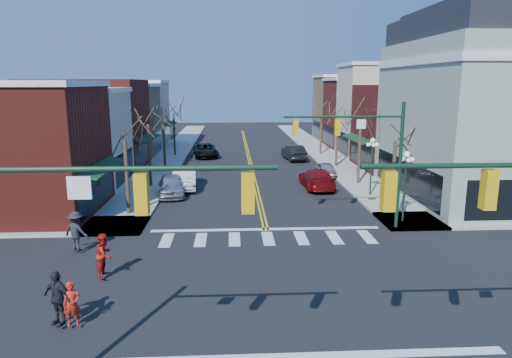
{
  "coord_description": "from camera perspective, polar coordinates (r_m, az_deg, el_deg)",
  "views": [
    {
      "loc": [
        -1.88,
        -16.99,
        8.17
      ],
      "look_at": [
        -0.53,
        8.47,
        2.8
      ],
      "focal_mm": 32.0,
      "sensor_mm": 36.0,
      "label": 1
    }
  ],
  "objects": [
    {
      "name": "ground",
      "position": [
        18.95,
        3.04,
        -13.67
      ],
      "size": [
        160.0,
        160.0,
        0.0
      ],
      "primitive_type": "plane",
      "color": "black",
      "rests_on": "ground"
    },
    {
      "name": "sidewalk_left",
      "position": [
        38.49,
        -13.26,
        -0.57
      ],
      "size": [
        3.5,
        70.0,
        0.15
      ],
      "primitive_type": "cube",
      "color": "#9E9B93",
      "rests_on": "ground"
    },
    {
      "name": "sidewalk_right",
      "position": [
        39.33,
        12.71,
        -0.28
      ],
      "size": [
        3.5,
        70.0,
        0.15
      ],
      "primitive_type": "cube",
      "color": "#9E9B93",
      "rests_on": "ground"
    },
    {
      "name": "bldg_left_brick_a",
      "position": [
        32.08,
        -28.18,
        3.01
      ],
      "size": [
        10.0,
        8.5,
        8.0
      ],
      "primitive_type": "cube",
      "color": "maroon",
      "rests_on": "ground"
    },
    {
      "name": "bldg_left_stucco_a",
      "position": [
        39.2,
        -23.43,
        4.44
      ],
      "size": [
        10.0,
        7.0,
        7.5
      ],
      "primitive_type": "cube",
      "color": "beige",
      "rests_on": "ground"
    },
    {
      "name": "bldg_left_brick_b",
      "position": [
        46.69,
        -20.12,
        6.36
      ],
      "size": [
        10.0,
        9.0,
        8.5
      ],
      "primitive_type": "cube",
      "color": "maroon",
      "rests_on": "ground"
    },
    {
      "name": "bldg_left_tan",
      "position": [
        54.64,
        -17.6,
        6.87
      ],
      "size": [
        10.0,
        7.5,
        7.8
      ],
      "primitive_type": "cube",
      "color": "#A17D59",
      "rests_on": "ground"
    },
    {
      "name": "bldg_left_stucco_b",
      "position": [
        62.14,
        -15.84,
        7.7
      ],
      "size": [
        10.0,
        8.0,
        8.2
      ],
      "primitive_type": "cube",
      "color": "beige",
      "rests_on": "ground"
    },
    {
      "name": "bldg_right_brick_a",
      "position": [
        46.33,
        19.12,
        6.08
      ],
      "size": [
        10.0,
        8.5,
        8.0
      ],
      "primitive_type": "cube",
      "color": "maroon",
      "rests_on": "ground"
    },
    {
      "name": "bldg_right_stucco",
      "position": [
        53.49,
        16.08,
        8.04
      ],
      "size": [
        10.0,
        7.0,
        10.0
      ],
      "primitive_type": "cube",
      "color": "beige",
      "rests_on": "ground"
    },
    {
      "name": "bldg_right_brick_b",
      "position": [
        60.67,
        13.74,
        7.86
      ],
      "size": [
        10.0,
        8.0,
        8.5
      ],
      "primitive_type": "cube",
      "color": "maroon",
      "rests_on": "ground"
    },
    {
      "name": "bldg_right_tan",
      "position": [
        68.34,
        11.83,
        8.57
      ],
      "size": [
        10.0,
        8.0,
        9.0
      ],
      "primitive_type": "cube",
      "color": "#A17D59",
      "rests_on": "ground"
    },
    {
      "name": "victorian_corner",
      "position": [
        36.5,
        27.51,
        8.2
      ],
      "size": [
        12.25,
        14.25,
        13.3
      ],
      "color": "#95A38D",
      "rests_on": "ground"
    },
    {
      "name": "traffic_mast_near_left",
      "position": [
        10.84,
        -22.84,
        -7.72
      ],
      "size": [
        6.6,
        0.28,
        7.2
      ],
      "color": "#14331E",
      "rests_on": "ground"
    },
    {
      "name": "traffic_mast_far_right",
      "position": [
        25.73,
        13.79,
        3.82
      ],
      "size": [
        6.6,
        0.28,
        7.2
      ],
      "color": "#14331E",
      "rests_on": "ground"
    },
    {
      "name": "lamppost_corner",
      "position": [
        27.9,
        18.2,
        0.54
      ],
      "size": [
        0.36,
        0.36,
        4.33
      ],
      "color": "#14331E",
      "rests_on": "ground"
    },
    {
      "name": "lamppost_midblock",
      "position": [
        33.95,
        14.29,
        2.7
      ],
      "size": [
        0.36,
        0.36,
        4.33
      ],
      "color": "#14331E",
      "rests_on": "ground"
    },
    {
      "name": "tree_left_a",
      "position": [
        29.32,
        -15.83,
        0.05
      ],
      "size": [
        0.24,
        0.24,
        4.76
      ],
      "primitive_type": "cylinder",
      "color": "#382B21",
      "rests_on": "ground"
    },
    {
      "name": "tree_left_b",
      "position": [
        37.01,
        -13.17,
        2.8
      ],
      "size": [
        0.24,
        0.24,
        5.04
      ],
      "primitive_type": "cylinder",
      "color": "#382B21",
      "rests_on": "ground"
    },
    {
      "name": "tree_left_c",
      "position": [
        44.86,
        -11.4,
        4.11
      ],
      "size": [
        0.24,
        0.24,
        4.55
      ],
      "primitive_type": "cylinder",
      "color": "#382B21",
      "rests_on": "ground"
    },
    {
      "name": "tree_left_d",
      "position": [
        52.71,
        -10.18,
        5.48
      ],
      "size": [
        0.24,
        0.24,
        4.9
      ],
      "primitive_type": "cylinder",
      "color": "#382B21",
      "rests_on": "ground"
    },
    {
      "name": "tree_right_a",
      "position": [
        30.39,
        16.79,
        0.26
      ],
      "size": [
        0.24,
        0.24,
        4.62
      ],
      "primitive_type": "cylinder",
      "color": "#382B21",
      "rests_on": "ground"
    },
    {
      "name": "tree_right_b",
      "position": [
        37.85,
        12.77,
        3.12
      ],
      "size": [
        0.24,
        0.24,
        5.18
      ],
      "primitive_type": "cylinder",
      "color": "#382B21",
      "rests_on": "ground"
    },
    {
      "name": "tree_right_c",
      "position": [
        45.54,
        10.06,
        4.46
      ],
      "size": [
        0.24,
        0.24,
        4.83
      ],
      "primitive_type": "cylinder",
      "color": "#382B21",
      "rests_on": "ground"
    },
    {
      "name": "tree_right_d",
      "position": [
        53.3,
        8.13,
        5.66
      ],
      "size": [
        0.24,
        0.24,
        4.97
      ],
      "primitive_type": "cylinder",
      "color": "#382B21",
      "rests_on": "ground"
    },
    {
      "name": "car_left_near",
      "position": [
        34.23,
        -10.56,
        -0.76
      ],
      "size": [
        2.42,
        4.81,
        1.57
      ],
      "primitive_type": "imported",
      "rotation": [
        0.0,
        0.0,
        0.13
      ],
      "color": "#A6A6AA",
      "rests_on": "ground"
    },
    {
      "name": "car_left_mid",
      "position": [
        36.43,
        -8.93,
        0.14
      ],
      "size": [
        2.16,
        5.21,
        1.68
      ],
      "primitive_type": "imported",
      "rotation": [
        0.0,
        0.0,
        0.08
      ],
      "color": "silver",
      "rests_on": "ground"
    },
    {
      "name": "car_left_far",
      "position": [
        51.7,
        -6.32,
        3.57
      ],
      "size": [
        3.12,
        5.64,
        1.49
      ],
      "primitive_type": "imported",
      "rotation": [
        0.0,
        0.0,
        0.12
      ],
      "color": "black",
      "rests_on": "ground"
    },
    {
      "name": "car_right_near",
      "position": [
        36.37,
        7.61,
        0.07
      ],
      "size": [
        2.3,
        5.42,
        1.56
      ],
      "primitive_type": "imported",
      "rotation": [
        0.0,
        0.0,
        3.16
      ],
      "color": "maroon",
      "rests_on": "ground"
    },
    {
      "name": "car_right_mid",
      "position": [
        41.07,
        8.64,
        1.23
      ],
      "size": [
        1.69,
        3.94,
        1.33
      ],
      "primitive_type": "imported",
      "rotation": [
        0.0,
        0.0,
        3.11
      ],
      "color": "#A9A9AD",
      "rests_on": "ground"
    },
    {
      "name": "car_right_far",
      "position": [
        49.54,
        4.75,
        3.31
      ],
      "size": [
        2.31,
        5.08,
        1.62
      ],
      "primitive_type": "imported",
      "rotation": [
        0.0,
        0.0,
        3.27
      ],
      "color": "black",
      "rests_on": "ground"
    },
    {
      "name": "pedestrian_red_a",
      "position": [
        16.98,
        -22.03,
        -14.27
      ],
      "size": [
        0.64,
        0.5,
        1.56
      ],
      "primitive_type": "imported",
      "rotation": [
        0.0,
        0.0,
        0.24
      ],
      "color": "red",
      "rests_on": "sidewalk_left"
    },
    {
      "name": "pedestrian_red_b",
      "position": [
        20.5,
        -18.4,
        -8.97
      ],
      "size": [
        0.86,
        1.02,
        1.87
      ],
      "primitive_type": "imported",
      "rotation": [
        0.0,
        0.0,
        1.39
      ],
      "color": "#AF1712",
      "rests_on": "sidewalk_left"
    },
    {
      "name": "pedestrian_dark_a",
      "position": [
        17.2,
        -23.61,
        -13.44
      ],
      "size": [
        1.21,
        0.92,
        1.91
      ],
      "primitive_type": "imported",
      "rotation": [
        0.0,
        0.0,
        -0.47
      ],
      "color": "black",
      "rests_on": "sidewalk_left"
    },
    {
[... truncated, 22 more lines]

